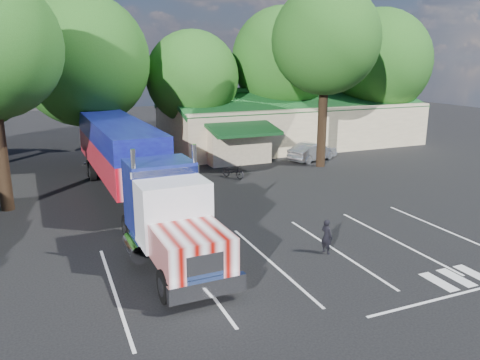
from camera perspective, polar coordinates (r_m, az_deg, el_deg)
name	(u,v)px	position (r m, az deg, el deg)	size (l,w,h in m)	color
ground	(221,218)	(24.89, -2.33, -4.69)	(120.00, 120.00, 0.00)	black
event_hall	(289,122)	(45.84, 6.01, 7.06)	(24.20, 14.12, 5.55)	beige
tree_row_c	(83,60)	(38.34, -18.61, 13.65)	(10.00, 10.00, 13.05)	black
tree_row_d	(192,78)	(41.37, -5.81, 12.33)	(8.00, 8.00, 10.60)	black
tree_row_e	(283,59)	(45.26, 5.25, 14.44)	(9.60, 9.60, 12.90)	black
tree_row_f	(378,62)	(49.77, 16.45, 13.60)	(10.40, 10.40, 13.00)	black
tree_near_right	(326,40)	(36.31, 10.43, 16.38)	(8.00, 8.00, 13.50)	black
semi_truck	(128,160)	(26.92, -13.49, 2.38)	(3.95, 22.89, 4.78)	black
woman	(327,236)	(20.71, 10.51, -6.75)	(0.56, 0.37, 1.55)	black
bicycle	(233,171)	(33.02, -0.85, 1.10)	(0.65, 1.86, 0.98)	black
silver_sedan	(313,152)	(38.98, 8.86, 3.45)	(1.61, 4.61, 1.52)	#B8BCC1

